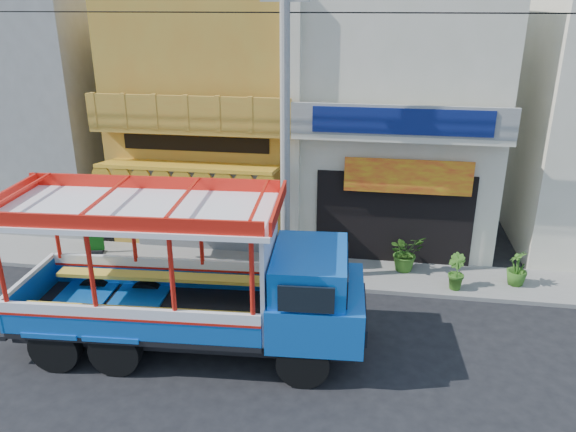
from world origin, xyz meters
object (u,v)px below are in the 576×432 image
(potted_plant_a, at_px, (406,252))
(potted_plant_b, at_px, (455,272))
(utility_pole, at_px, (291,107))
(potted_plant_c, at_px, (517,268))
(songthaew_truck, at_px, (211,280))
(green_sign, at_px, (94,241))

(potted_plant_a, relative_size, potted_plant_b, 1.12)
(utility_pole, xyz_separation_m, potted_plant_b, (4.56, 0.17, -4.41))
(potted_plant_a, bearing_deg, potted_plant_c, -37.84)
(songthaew_truck, distance_m, potted_plant_a, 6.57)
(utility_pole, height_order, potted_plant_c, utility_pole)
(green_sign, distance_m, potted_plant_b, 10.95)
(utility_pole, relative_size, potted_plant_b, 28.02)
(utility_pole, bearing_deg, potted_plant_a, 18.85)
(utility_pole, xyz_separation_m, green_sign, (-6.37, 0.80, -4.53))
(green_sign, bearing_deg, potted_plant_b, -3.30)
(utility_pole, distance_m, potted_plant_c, 7.70)
(potted_plant_a, height_order, potted_plant_c, potted_plant_a)
(utility_pole, bearing_deg, potted_plant_c, 5.95)
(green_sign, xyz_separation_m, potted_plant_c, (12.65, -0.14, 0.13))
(songthaew_truck, bearing_deg, green_sign, 139.65)
(utility_pole, bearing_deg, green_sign, 172.88)
(utility_pole, distance_m, green_sign, 7.86)
(green_sign, height_order, potted_plant_b, potted_plant_b)
(potted_plant_c, bearing_deg, green_sign, -67.27)
(potted_plant_a, height_order, potted_plant_b, potted_plant_a)
(songthaew_truck, xyz_separation_m, potted_plant_a, (4.48, 4.67, -1.13))
(utility_pole, relative_size, songthaew_truck, 3.42)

